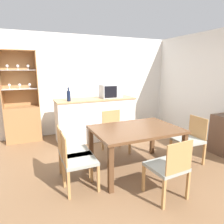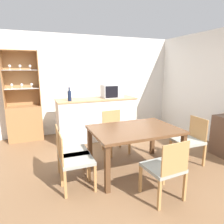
# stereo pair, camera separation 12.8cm
# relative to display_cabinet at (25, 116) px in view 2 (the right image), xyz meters

# --- Properties ---
(ground_plane) EXTENTS (18.00, 18.00, 0.00)m
(ground_plane) POSITION_rel_display_cabinet_xyz_m (1.50, -2.42, -0.60)
(ground_plane) COLOR brown
(wall_back) EXTENTS (6.80, 0.06, 2.55)m
(wall_back) POSITION_rel_display_cabinet_xyz_m (1.50, 0.21, 0.68)
(wall_back) COLOR white
(wall_back) RESTS_ON ground_plane
(kitchen_counter) EXTENTS (1.91, 0.64, 1.00)m
(kitchen_counter) POSITION_rel_display_cabinet_xyz_m (1.63, -0.53, -0.09)
(kitchen_counter) COLOR white
(kitchen_counter) RESTS_ON ground_plane
(display_cabinet) EXTENTS (0.78, 0.38, 2.10)m
(display_cabinet) POSITION_rel_display_cabinet_xyz_m (0.00, 0.00, 0.00)
(display_cabinet) COLOR #A37042
(display_cabinet) RESTS_ON ground_plane
(dining_table) EXTENTS (1.42, 1.00, 0.74)m
(dining_table) POSITION_rel_display_cabinet_xyz_m (1.73, -2.29, 0.05)
(dining_table) COLOR brown
(dining_table) RESTS_ON ground_plane
(dining_chair_head_far) EXTENTS (0.48, 0.48, 0.84)m
(dining_chair_head_far) POSITION_rel_display_cabinet_xyz_m (1.73, -1.45, -0.16)
(dining_chair_head_far) COLOR #999E93
(dining_chair_head_far) RESTS_ON ground_plane
(dining_chair_head_near) EXTENTS (0.48, 0.48, 0.84)m
(dining_chair_head_near) POSITION_rel_display_cabinet_xyz_m (1.73, -3.13, -0.16)
(dining_chair_head_near) COLOR #999E93
(dining_chair_head_near) RESTS_ON ground_plane
(dining_chair_side_right_near) EXTENTS (0.46, 0.46, 0.84)m
(dining_chair_side_right_near) POSITION_rel_display_cabinet_xyz_m (2.78, -2.44, -0.16)
(dining_chair_side_right_near) COLOR #999E93
(dining_chair_side_right_near) RESTS_ON ground_plane
(dining_chair_side_left_far) EXTENTS (0.47, 0.47, 0.84)m
(dining_chair_side_left_far) POSITION_rel_display_cabinet_xyz_m (0.68, -2.14, -0.16)
(dining_chair_side_left_far) COLOR #999E93
(dining_chair_side_left_far) RESTS_ON ground_plane
(dining_chair_side_left_near) EXTENTS (0.46, 0.46, 0.84)m
(dining_chair_side_left_near) POSITION_rel_display_cabinet_xyz_m (0.68, -2.44, -0.16)
(dining_chair_side_left_near) COLOR #999E93
(dining_chair_side_left_near) RESTS_ON ground_plane
(microwave) EXTENTS (0.49, 0.35, 0.32)m
(microwave) POSITION_rel_display_cabinet_xyz_m (2.03, -0.54, 0.56)
(microwave) COLOR #B7BABF
(microwave) RESTS_ON kitchen_counter
(wine_bottle) EXTENTS (0.08, 0.08, 0.31)m
(wine_bottle) POSITION_rel_display_cabinet_xyz_m (0.97, -0.68, 0.53)
(wine_bottle) COLOR #141E38
(wine_bottle) RESTS_ON kitchen_counter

